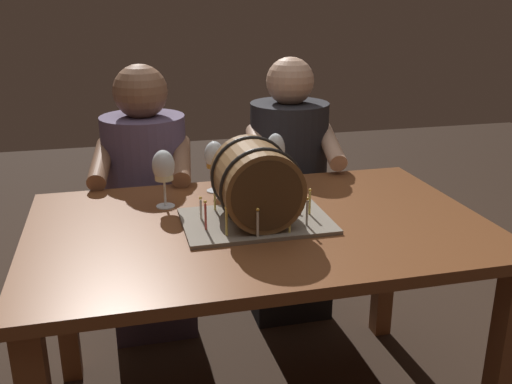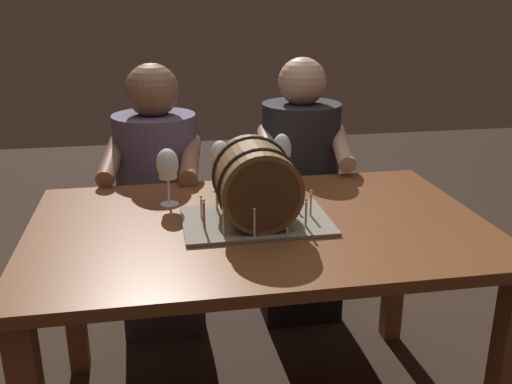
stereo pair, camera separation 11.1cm
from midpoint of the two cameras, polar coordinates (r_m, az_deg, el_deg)
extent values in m
cube|color=brown|center=(1.79, 2.10, -3.59)|extent=(1.41, 0.89, 0.03)
cube|color=brown|center=(1.90, 24.93, -16.61)|extent=(0.07, 0.07, 0.69)
cube|color=brown|center=(2.27, -16.46, -9.34)|extent=(0.07, 0.07, 0.69)
cube|color=brown|center=(2.47, 14.94, -6.87)|extent=(0.07, 0.07, 0.69)
cube|color=gray|center=(1.78, 1.79, -2.88)|extent=(0.45, 0.31, 0.01)
cylinder|color=brown|center=(1.73, 1.83, 0.96)|extent=(0.24, 0.26, 0.24)
cylinder|color=#46301B|center=(1.61, 2.79, -0.47)|extent=(0.21, 0.00, 0.21)
cylinder|color=#46301B|center=(1.86, 1.00, 2.20)|extent=(0.21, 0.00, 0.21)
torus|color=black|center=(1.67, 2.34, 0.20)|extent=(0.26, 0.01, 0.26)
torus|color=black|center=(1.80, 1.36, 1.66)|extent=(0.26, 0.01, 0.26)
cylinder|color=#EAD666|center=(1.80, 7.21, -1.23)|extent=(0.01, 0.01, 0.07)
sphere|color=#F9C64C|center=(1.79, 7.27, 0.07)|extent=(0.01, 0.01, 0.01)
cylinder|color=silver|center=(1.87, 5.55, -0.49)|extent=(0.01, 0.01, 0.07)
sphere|color=#F9C64C|center=(1.85, 5.60, 0.73)|extent=(0.01, 0.01, 0.01)
cylinder|color=silver|center=(1.89, 3.68, -0.26)|extent=(0.01, 0.01, 0.07)
sphere|color=#F9C64C|center=(1.88, 3.70, 0.88)|extent=(0.01, 0.01, 0.01)
cylinder|color=black|center=(1.88, -0.35, -0.43)|extent=(0.01, 0.01, 0.06)
sphere|color=#F9C64C|center=(1.87, -0.35, 0.64)|extent=(0.01, 0.01, 0.01)
cylinder|color=#EAD666|center=(1.85, -2.20, -0.79)|extent=(0.01, 0.01, 0.06)
sphere|color=#F9C64C|center=(1.83, -2.22, 0.32)|extent=(0.01, 0.01, 0.01)
cylinder|color=silver|center=(1.78, -3.68, -1.62)|extent=(0.01, 0.01, 0.06)
sphere|color=#F9C64C|center=(1.77, -3.70, -0.51)|extent=(0.01, 0.01, 0.01)
cylinder|color=#D64C47|center=(1.69, -3.31, -2.36)|extent=(0.01, 0.01, 0.08)
sphere|color=#F9C64C|center=(1.68, -3.34, -0.89)|extent=(0.01, 0.01, 0.01)
cylinder|color=#EAD666|center=(1.65, -1.31, -3.00)|extent=(0.01, 0.01, 0.08)
sphere|color=#F9C64C|center=(1.63, -1.32, -1.49)|extent=(0.01, 0.01, 0.01)
cylinder|color=silver|center=(1.63, 1.79, -3.25)|extent=(0.01, 0.01, 0.08)
sphere|color=#F9C64C|center=(1.61, 1.81, -1.78)|extent=(0.01, 0.01, 0.01)
cylinder|color=#EAD666|center=(1.66, 5.05, -2.84)|extent=(0.01, 0.01, 0.08)
sphere|color=#F9C64C|center=(1.64, 5.10, -1.33)|extent=(0.01, 0.01, 0.01)
cylinder|color=silver|center=(1.72, 6.85, -2.22)|extent=(0.01, 0.01, 0.08)
sphere|color=#F9C64C|center=(1.70, 6.91, -0.80)|extent=(0.01, 0.01, 0.01)
cylinder|color=white|center=(1.94, -6.98, -1.22)|extent=(0.06, 0.06, 0.00)
cylinder|color=white|center=(1.93, -7.03, 0.04)|extent=(0.01, 0.01, 0.09)
ellipsoid|color=white|center=(1.90, -7.15, 2.76)|extent=(0.07, 0.07, 0.10)
cylinder|color=beige|center=(1.90, -7.11, 1.95)|extent=(0.06, 0.06, 0.04)
cylinder|color=white|center=(2.07, -1.96, 0.20)|extent=(0.06, 0.06, 0.00)
cylinder|color=white|center=(2.05, -1.97, 1.33)|extent=(0.01, 0.01, 0.08)
ellipsoid|color=white|center=(2.03, -2.00, 3.76)|extent=(0.07, 0.07, 0.10)
cylinder|color=#C6842D|center=(2.03, -1.99, 3.05)|extent=(0.06, 0.06, 0.04)
cylinder|color=white|center=(2.09, 4.04, 0.39)|extent=(0.06, 0.06, 0.00)
cylinder|color=white|center=(2.08, 4.06, 1.52)|extent=(0.01, 0.01, 0.08)
ellipsoid|color=white|center=(2.05, 4.13, 4.18)|extent=(0.07, 0.07, 0.12)
cylinder|color=white|center=(2.10, 0.94, 0.53)|extent=(0.06, 0.06, 0.00)
cylinder|color=white|center=(2.09, 0.95, 1.48)|extent=(0.01, 0.01, 0.07)
ellipsoid|color=white|center=(2.06, 0.96, 3.96)|extent=(0.07, 0.07, 0.12)
cylinder|color=maroon|center=(2.07, 0.95, 3.05)|extent=(0.06, 0.06, 0.04)
cube|color=#372D40|center=(2.58, -8.00, -8.22)|extent=(0.34, 0.32, 0.45)
cylinder|color=#5B4C6B|center=(2.40, -8.52, 1.84)|extent=(0.38, 0.38, 0.49)
sphere|color=brown|center=(2.32, -8.93, 9.93)|extent=(0.21, 0.21, 0.21)
cylinder|color=brown|center=(2.23, -5.12, 3.26)|extent=(0.11, 0.31, 0.14)
cylinder|color=brown|center=(2.27, -12.78, 3.11)|extent=(0.11, 0.31, 0.14)
cube|color=black|center=(2.66, 5.34, -7.20)|extent=(0.34, 0.32, 0.45)
cylinder|color=#232328|center=(2.48, 5.68, 2.86)|extent=(0.37, 0.37, 0.52)
sphere|color=tan|center=(2.41, 5.96, 10.84)|extent=(0.20, 0.20, 0.20)
cylinder|color=tan|center=(2.35, 9.82, 4.43)|extent=(0.11, 0.31, 0.14)
cylinder|color=tan|center=(2.31, 2.53, 4.42)|extent=(0.11, 0.31, 0.14)
camera|label=1|loc=(0.06, -88.18, 0.63)|focal=40.27mm
camera|label=2|loc=(0.06, 91.82, -0.63)|focal=40.27mm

